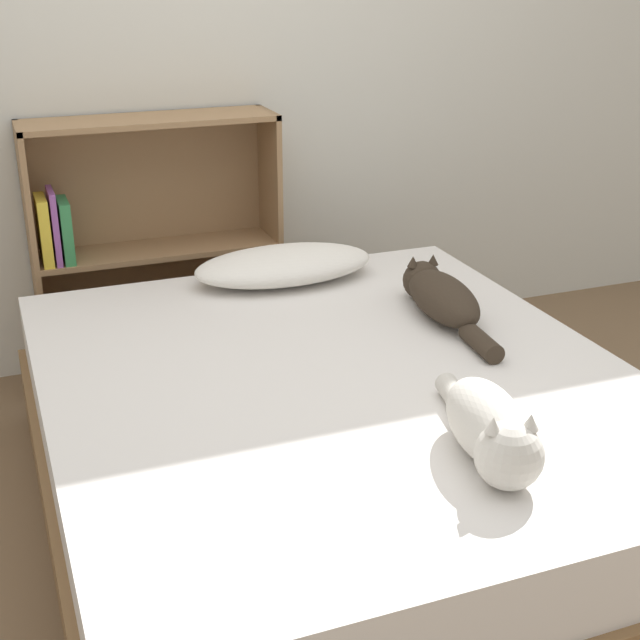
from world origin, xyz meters
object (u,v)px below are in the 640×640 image
pillow (284,265)px  bookshelf (148,244)px  bed (338,450)px  cat_light (491,429)px  cat_dark (441,296)px

pillow → bookshelf: size_ratio=0.64×
bed → pillow: size_ratio=2.99×
pillow → cat_light: size_ratio=1.22×
cat_light → cat_dark: 0.84m
pillow → cat_dark: 0.59m
pillow → cat_light: (0.05, -1.26, 0.02)m
bed → pillow: 0.80m
bed → cat_dark: bearing=30.7°
cat_light → bookshelf: 1.80m
pillow → bookshelf: (-0.37, 0.49, -0.03)m
bookshelf → bed: bearing=-77.4°
bed → cat_light: bearing=-74.2°
cat_dark → bookshelf: (-0.72, 0.96, -0.04)m
pillow → cat_dark: bearing=-53.6°
cat_dark → bed: bearing=125.4°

